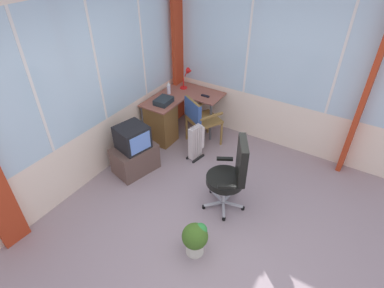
# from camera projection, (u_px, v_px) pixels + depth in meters

# --- Properties ---
(ground) EXTENTS (5.69, 5.07, 0.06)m
(ground) POSITION_uv_depth(u_px,v_px,m) (209.00, 237.00, 3.88)
(ground) COLOR gray
(north_window_panel) EXTENTS (4.69, 0.07, 2.73)m
(north_window_panel) POSITION_uv_depth(u_px,v_px,m) (72.00, 97.00, 3.94)
(north_window_panel) COLOR #F2DDC8
(north_window_panel) RESTS_ON ground
(east_window_panel) EXTENTS (0.07, 4.07, 2.73)m
(east_window_panel) POSITION_uv_depth(u_px,v_px,m) (289.00, 69.00, 4.69)
(east_window_panel) COLOR #F2DDC8
(east_window_panel) RESTS_ON ground
(curtain_corner) EXTENTS (0.31, 0.07, 2.63)m
(curtain_corner) POSITION_uv_depth(u_px,v_px,m) (179.00, 52.00, 5.46)
(curtain_corner) COLOR #AF361B
(curtain_corner) RESTS_ON ground
(curtain_east_far) EXTENTS (0.31, 0.09, 2.63)m
(curtain_east_far) POSITION_uv_depth(u_px,v_px,m) (367.00, 92.00, 4.19)
(curtain_east_far) COLOR #AF361B
(curtain_east_far) RESTS_ON ground
(desk) EXTENTS (1.19, 1.04, 0.73)m
(desk) POSITION_uv_depth(u_px,v_px,m) (164.00, 120.00, 5.35)
(desk) COLOR #955445
(desk) RESTS_ON ground
(desk_lamp) EXTENTS (0.23, 0.20, 0.37)m
(desk_lamp) POSITION_uv_depth(u_px,v_px,m) (188.00, 75.00, 5.49)
(desk_lamp) COLOR red
(desk_lamp) RESTS_ON desk
(tv_remote) EXTENTS (0.05, 0.15, 0.02)m
(tv_remote) POSITION_uv_depth(u_px,v_px,m) (205.00, 96.00, 5.33)
(tv_remote) COLOR black
(tv_remote) RESTS_ON desk
(spray_bottle) EXTENTS (0.06, 0.06, 0.22)m
(spray_bottle) POSITION_uv_depth(u_px,v_px,m) (169.00, 88.00, 5.37)
(spray_bottle) COLOR white
(spray_bottle) RESTS_ON desk
(paper_tray) EXTENTS (0.31, 0.25, 0.09)m
(paper_tray) POSITION_uv_depth(u_px,v_px,m) (164.00, 101.00, 5.11)
(paper_tray) COLOR #222B31
(paper_tray) RESTS_ON desk
(wooden_armchair) EXTENTS (0.65, 0.65, 0.88)m
(wooden_armchair) POSITION_uv_depth(u_px,v_px,m) (198.00, 116.00, 5.12)
(wooden_armchair) COLOR olive
(wooden_armchair) RESTS_ON ground
(office_chair) EXTENTS (0.62, 0.58, 1.06)m
(office_chair) POSITION_uv_depth(u_px,v_px,m) (232.00, 172.00, 3.95)
(office_chair) COLOR #B7B7BF
(office_chair) RESTS_ON ground
(tv_on_stand) EXTENTS (0.73, 0.58, 0.79)m
(tv_on_stand) POSITION_uv_depth(u_px,v_px,m) (134.00, 152.00, 4.69)
(tv_on_stand) COLOR brown
(tv_on_stand) RESTS_ON ground
(space_heater) EXTENTS (0.32, 0.22, 0.60)m
(space_heater) POSITION_uv_depth(u_px,v_px,m) (196.00, 142.00, 4.98)
(space_heater) COLOR silver
(space_heater) RESTS_ON ground
(potted_plant) EXTENTS (0.31, 0.31, 0.43)m
(potted_plant) POSITION_uv_depth(u_px,v_px,m) (196.00, 238.00, 3.54)
(potted_plant) COLOR beige
(potted_plant) RESTS_ON ground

